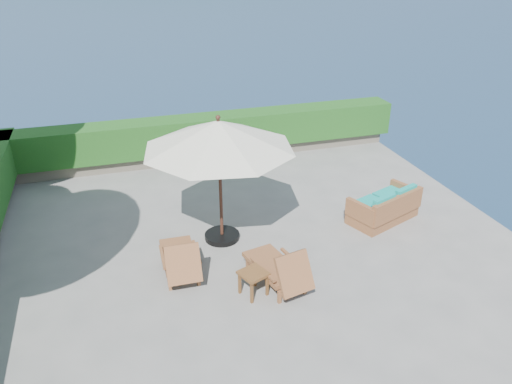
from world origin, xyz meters
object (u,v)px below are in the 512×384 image
object	(u,v)px
lounge_right	(280,268)
patio_umbrella	(219,136)
wicker_loveseat	(385,208)
lounge_left	(180,258)
side_table	(253,276)

from	to	relation	value
lounge_right	patio_umbrella	bearing A→B (deg)	95.74
wicker_loveseat	patio_umbrella	bearing A→B (deg)	154.25
lounge_left	wicker_loveseat	xyz separation A→B (m)	(5.01, 0.77, -0.06)
wicker_loveseat	lounge_left	bearing A→B (deg)	167.68
side_table	lounge_right	bearing A→B (deg)	12.21
lounge_right	side_table	bearing A→B (deg)	179.67
patio_umbrella	lounge_left	distance (m)	2.58
lounge_left	side_table	xyz separation A→B (m)	(1.20, -1.03, 0.03)
lounge_right	wicker_loveseat	world-z (taller)	lounge_right
patio_umbrella	lounge_right	xyz separation A→B (m)	(0.66, -2.00, -2.05)
lounge_left	lounge_right	world-z (taller)	lounge_right
lounge_left	lounge_right	size ratio (longest dim) A/B	0.93
lounge_left	wicker_loveseat	bearing A→B (deg)	9.93
lounge_left	patio_umbrella	bearing A→B (deg)	45.88
patio_umbrella	wicker_loveseat	xyz separation A→B (m)	(3.91, -0.32, -2.11)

